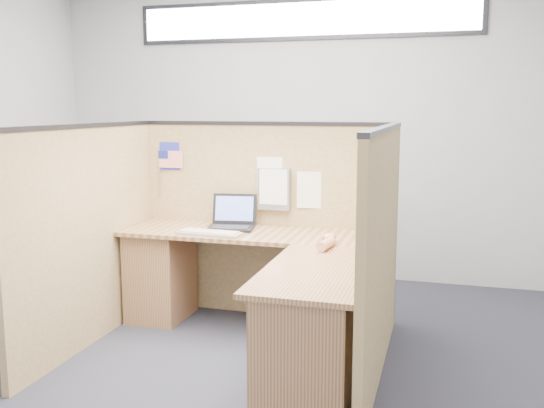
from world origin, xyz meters
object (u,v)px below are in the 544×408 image
(keyboard, at_px, (209,233))
(mouse, at_px, (330,240))
(l_desk, at_px, (260,294))
(laptop, at_px, (234,220))

(keyboard, height_order, mouse, mouse)
(keyboard, relative_size, mouse, 4.90)
(mouse, bearing_deg, l_desk, -155.70)
(laptop, distance_m, keyboard, 0.33)
(l_desk, xyz_separation_m, keyboard, (-0.44, 0.19, 0.35))
(l_desk, relative_size, keyboard, 4.11)
(mouse, bearing_deg, laptop, 158.91)
(laptop, bearing_deg, mouse, -29.71)
(keyboard, distance_m, mouse, 0.87)
(keyboard, bearing_deg, mouse, 3.65)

